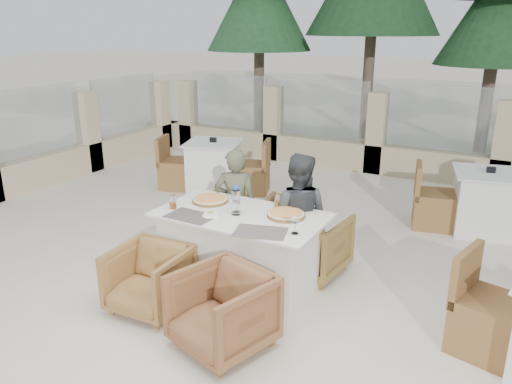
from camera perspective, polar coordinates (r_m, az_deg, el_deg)
The scene contains 25 objects.
ground at distance 4.97m, azimuth -2.45°, elevation -11.23°, with size 80.00×80.00×0.00m, color silver.
sand_patch at distance 18.00m, azimuth 21.46°, elevation 9.30°, with size 30.00×16.00×0.01m, color beige.
perimeter_wall_far at distance 8.94m, azimuth 13.64°, elevation 7.19°, with size 10.00×0.34×1.60m, color tan, non-canonical shape.
perimeter_wall_left at distance 8.68m, azimuth -23.49°, elevation 5.86°, with size 0.34×7.00×1.60m, color beige, non-canonical shape.
pine_far_left at distance 12.14m, azimuth 0.37°, elevation 19.76°, with size 2.42×2.42×5.50m, color #214E28.
pine_centre at distance 10.92m, azimuth 25.87°, elevation 16.88°, with size 2.20×2.20×5.00m, color #1B4020.
dining_table at distance 4.88m, azimuth -1.70°, elevation -6.73°, with size 1.60×0.90×0.77m, color silver, non-canonical shape.
placemat_near_left at distance 4.70m, azimuth -7.47°, elevation -2.74°, with size 0.45×0.30×0.00m, color #554F49.
placemat_near_right at distance 4.31m, azimuth 0.50°, elevation -4.59°, with size 0.45×0.30×0.00m, color #5F5852.
pizza_left at distance 5.06m, azimuth -5.27°, elevation -0.88°, with size 0.36×0.36×0.05m, color #D6521D.
pizza_right at distance 4.66m, azimuth 3.45°, elevation -2.56°, with size 0.36×0.36×0.05m, color orange.
water_bottle at distance 4.66m, azimuth -2.32°, elevation -0.94°, with size 0.08×0.08×0.29m, color #A4C1D8.
wine_glass_centre at distance 4.77m, azimuth -2.39°, elevation -1.14°, with size 0.08×0.08×0.18m, color silver, non-canonical shape.
wine_glass_corner at distance 4.26m, azimuth 4.48°, elevation -3.63°, with size 0.08×0.08×0.18m, color white, non-canonical shape.
beer_glass_left at distance 4.91m, azimuth -9.49°, elevation -1.12°, with size 0.07×0.07×0.13m, color #C76F1C.
beer_glass_right at distance 4.87m, azimuth 2.53°, elevation -1.01°, with size 0.07×0.07×0.14m, color gold.
olive_dish at distance 4.68m, azimuth -5.24°, elevation -2.52°, with size 0.11×0.11×0.04m, color white, non-canonical shape.
armchair_far_left at distance 5.64m, azimuth -2.11°, elevation -3.71°, with size 0.72×0.74×0.67m, color brown.
armchair_far_right at distance 5.23m, azimuth 6.34°, elevation -5.88°, with size 0.68×0.70×0.63m, color olive.
armchair_near_left at distance 4.65m, azimuth -12.12°, elevation -9.72°, with size 0.63×0.65×0.59m, color olive.
armchair_near_right at distance 4.06m, azimuth -3.89°, elevation -13.41°, with size 0.68×0.70×0.64m, color brown.
diner_left at distance 5.36m, azimuth -2.34°, elevation -1.56°, with size 0.46×0.30×1.25m, color #50533C.
diner_right at distance 5.00m, azimuth 4.75°, elevation -2.83°, with size 0.63×0.49×1.30m, color #3B3D40.
bg_table_a at distance 7.82m, azimuth -4.83°, elevation 2.97°, with size 1.64×0.82×0.77m, color white, non-canonical shape.
bg_table_b at distance 6.81m, azimuth 24.80°, elevation -1.08°, with size 1.64×0.82×0.77m, color silver, non-canonical shape.
Camera 1 is at (2.25, -3.69, 2.45)m, focal length 35.00 mm.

